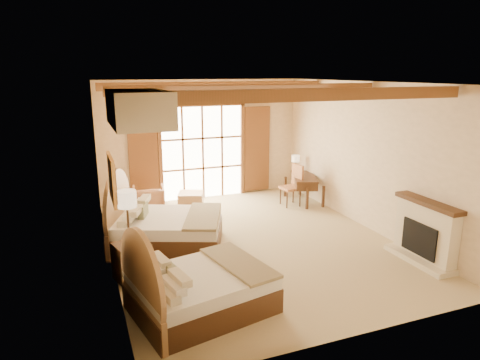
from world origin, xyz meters
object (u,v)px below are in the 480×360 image
desk (304,188)px  bed_far (160,227)px  bed_near (192,288)px  nightstand (132,262)px  armchair (149,200)px

desk → bed_far: bearing=-136.7°
bed_near → bed_far: size_ratio=0.83×
bed_far → desk: size_ratio=1.83×
bed_far → nightstand: (-0.70, -1.19, -0.09)m
bed_near → nightstand: bearing=105.0°
nightstand → desk: bearing=14.7°
bed_near → desk: size_ratio=1.52×
desk → bed_near: bearing=-113.6°
bed_near → nightstand: bed_near is taller
bed_near → nightstand: 1.50m
bed_far → desk: bed_far is taller
bed_far → bed_near: bearing=-68.7°
bed_near → armchair: bearing=76.2°
nightstand → desk: (4.87, 2.88, 0.06)m
bed_far → desk: 4.49m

